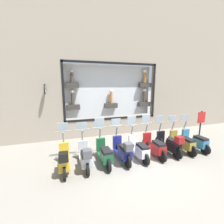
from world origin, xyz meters
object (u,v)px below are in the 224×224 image
scooter_white_4 (139,149)px  scooter_yellow_8 (64,159)px  scooter_silver_7 (85,156)px  scooter_navy_5 (123,150)px  scooter_olive_1 (183,143)px  scooter_black_2 (170,144)px  scooter_teal_0 (195,141)px  scooter_red_3 (155,146)px  shop_sign_post (200,126)px  scooter_green_6 (104,153)px

scooter_white_4 → scooter_yellow_8: scooter_white_4 is taller
scooter_silver_7 → scooter_navy_5: bearing=-89.5°
scooter_olive_1 → scooter_yellow_8: bearing=90.7°
scooter_black_2 → scooter_white_4: scooter_white_4 is taller
scooter_teal_0 → scooter_silver_7: bearing=90.7°
scooter_red_3 → scooter_white_4: (-0.00, 0.75, -0.02)m
scooter_olive_1 → scooter_red_3: size_ratio=1.00×
scooter_yellow_8 → shop_sign_post: (0.51, -6.68, 0.49)m
scooter_olive_1 → scooter_yellow_8: size_ratio=1.00×
scooter_black_2 → scooter_silver_7: 3.73m
scooter_black_2 → shop_sign_post: 2.31m
scooter_teal_0 → scooter_silver_7: 5.22m
scooter_navy_5 → scooter_yellow_8: (-0.01, 2.24, -0.02)m
scooter_teal_0 → scooter_green_6: scooter_green_6 is taller
scooter_green_6 → scooter_white_4: bearing=-90.1°
scooter_green_6 → scooter_silver_7: 0.75m
scooter_green_6 → scooter_teal_0: bearing=-90.1°
scooter_red_3 → scooter_yellow_8: scooter_red_3 is taller
scooter_yellow_8 → shop_sign_post: bearing=-85.6°
scooter_teal_0 → shop_sign_post: size_ratio=1.02×
scooter_green_6 → shop_sign_post: size_ratio=1.03×
scooter_green_6 → shop_sign_post: (0.44, -5.19, 0.52)m
scooter_green_6 → shop_sign_post: bearing=-85.2°
scooter_white_4 → shop_sign_post: size_ratio=1.02×
scooter_black_2 → scooter_silver_7: bearing=90.2°
scooter_black_2 → scooter_white_4: (0.05, 1.49, -0.06)m
scooter_navy_5 → scooter_yellow_8: scooter_navy_5 is taller
scooter_red_3 → scooter_olive_1: bearing=-90.2°
scooter_teal_0 → scooter_red_3: bearing=89.8°
scooter_olive_1 → scooter_white_4: 2.24m
scooter_teal_0 → scooter_silver_7: (-0.07, 5.22, 0.04)m
shop_sign_post → scooter_teal_0: bearing=122.0°
scooter_red_3 → scooter_navy_5: bearing=92.3°
scooter_white_4 → scooter_yellow_8: bearing=91.3°
shop_sign_post → scooter_green_6: bearing=94.8°
scooter_green_6 → scooter_yellow_8: scooter_green_6 is taller
scooter_red_3 → scooter_silver_7: size_ratio=1.01×
scooter_teal_0 → scooter_green_6: bearing=89.9°
scooter_olive_1 → scooter_white_4: scooter_white_4 is taller
scooter_red_3 → shop_sign_post: size_ratio=1.03×
scooter_navy_5 → shop_sign_post: 4.49m
scooter_black_2 → scooter_navy_5: 2.24m
scooter_red_3 → scooter_yellow_8: size_ratio=1.01×
scooter_teal_0 → scooter_navy_5: 3.73m
scooter_navy_5 → scooter_white_4: bearing=-85.8°
shop_sign_post → scooter_olive_1: bearing=106.9°
scooter_navy_5 → scooter_black_2: bearing=-90.0°
scooter_teal_0 → scooter_red_3: size_ratio=0.99×
scooter_black_2 → scooter_white_4: size_ratio=1.01×
scooter_black_2 → scooter_green_6: bearing=88.9°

